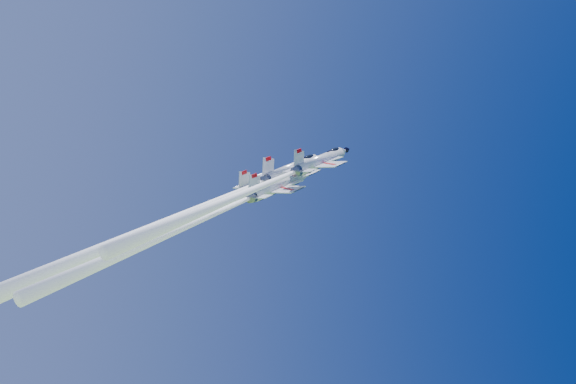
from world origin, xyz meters
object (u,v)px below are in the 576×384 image
jet_left (191,214)px  jet_lead (199,208)px  jet_slot (206,217)px  jet_right (259,187)px

jet_left → jet_lead: bearing=-24.9°
jet_left → jet_slot: bearing=-30.1°
jet_right → jet_slot: (-7.02, 2.30, -4.61)m
jet_left → jet_right: jet_left is taller
jet_lead → jet_left: bearing=155.1°
jet_right → jet_slot: 8.71m
jet_slot → jet_right: bearing=51.8°
jet_slot → jet_left: bearing=149.9°
jet_right → jet_slot: size_ratio=0.96×
jet_left → jet_right: 12.76m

